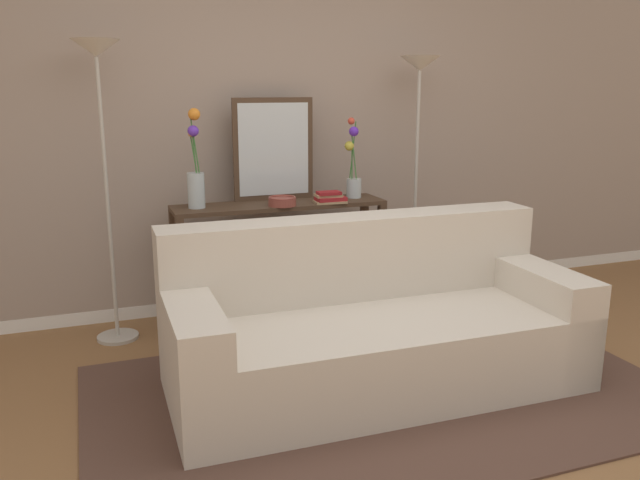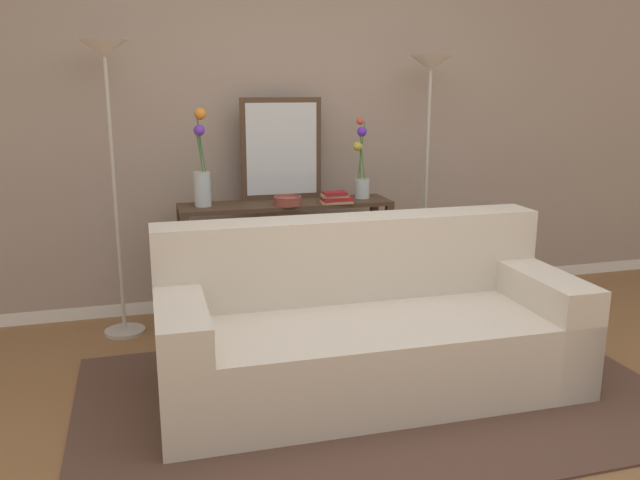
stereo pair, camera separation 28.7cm
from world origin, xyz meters
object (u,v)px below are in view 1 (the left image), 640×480
object	(u,v)px
wall_mirror	(274,149)
vase_short_flowers	(353,171)
vase_tall_flowers	(196,174)
book_row_under_console	(214,318)
floor_lamp_right	(418,112)
floor_lamp_left	(100,109)
book_stack	(330,198)
fruit_bowl	(282,201)
console_table	(280,239)
couch	(372,329)

from	to	relation	value
wall_mirror	vase_short_flowers	world-z (taller)	wall_mirror
vase_tall_flowers	book_row_under_console	size ratio (longest dim) A/B	2.68
floor_lamp_right	book_row_under_console	distance (m)	2.02
floor_lamp_left	book_stack	xyz separation A→B (m)	(1.42, -0.12, -0.60)
wall_mirror	book_row_under_console	size ratio (longest dim) A/B	2.92
fruit_bowl	book_row_under_console	bearing A→B (deg)	167.21
floor_lamp_right	vase_tall_flowers	size ratio (longest dim) A/B	2.82
floor_lamp_left	wall_mirror	size ratio (longest dim) A/B	2.68
vase_tall_flowers	vase_short_flowers	xyz separation A→B (m)	(1.10, 0.02, -0.03)
console_table	vase_tall_flowers	xyz separation A→B (m)	(-0.55, 0.00, 0.47)
floor_lamp_left	book_stack	bearing A→B (deg)	-4.70
console_table	wall_mirror	bearing A→B (deg)	87.86
vase_tall_flowers	floor_lamp_left	bearing A→B (deg)	-179.73
console_table	fruit_bowl	size ratio (longest dim) A/B	7.86
wall_mirror	vase_tall_flowers	world-z (taller)	wall_mirror
fruit_bowl	book_row_under_console	xyz separation A→B (m)	(-0.46, 0.11, -0.79)
vase_tall_flowers	couch	bearing A→B (deg)	-57.75
floor_lamp_left	floor_lamp_right	xyz separation A→B (m)	(2.13, -0.00, -0.05)
wall_mirror	book_stack	bearing A→B (deg)	-39.61
fruit_bowl	book_row_under_console	world-z (taller)	fruit_bowl
console_table	book_row_under_console	size ratio (longest dim) A/B	6.07
vase_tall_flowers	vase_short_flowers	distance (m)	1.10
floor_lamp_left	book_row_under_console	distance (m)	1.53
vase_tall_flowers	book_stack	world-z (taller)	vase_tall_flowers
console_table	couch	bearing A→B (deg)	-81.56
vase_tall_flowers	fruit_bowl	distance (m)	0.58
vase_short_flowers	book_row_under_console	xyz separation A→B (m)	(-1.02, -0.02, -0.95)
couch	floor_lamp_right	distance (m)	1.80
console_table	floor_lamp_right	world-z (taller)	floor_lamp_right
vase_tall_flowers	book_row_under_console	world-z (taller)	vase_tall_flowers
floor_lamp_left	fruit_bowl	size ratio (longest dim) A/B	10.14
wall_mirror	floor_lamp_right	bearing A→B (deg)	-7.88
floor_lamp_right	wall_mirror	world-z (taller)	floor_lamp_right
floor_lamp_right	book_stack	bearing A→B (deg)	-170.72
floor_lamp_right	wall_mirror	size ratio (longest dim) A/B	2.58
couch	fruit_bowl	xyz separation A→B (m)	(-0.18, 1.04, 0.54)
book_stack	vase_short_flowers	bearing A→B (deg)	31.34
couch	console_table	distance (m)	1.18
console_table	vase_short_flowers	size ratio (longest dim) A/B	2.59
floor_lamp_left	fruit_bowl	world-z (taller)	floor_lamp_left
book_row_under_console	book_stack	bearing A→B (deg)	-8.25
vase_short_flowers	fruit_bowl	size ratio (longest dim) A/B	3.04
book_stack	console_table	bearing A→B (deg)	160.07
vase_tall_flowers	book_stack	bearing A→B (deg)	-7.78
vase_short_flowers	floor_lamp_left	bearing A→B (deg)	-179.22
fruit_bowl	book_row_under_console	distance (m)	0.92
console_table	fruit_bowl	xyz separation A→B (m)	(-0.01, -0.11, 0.28)
wall_mirror	fruit_bowl	world-z (taller)	wall_mirror
wall_mirror	book_stack	world-z (taller)	wall_mirror
couch	fruit_bowl	world-z (taller)	couch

